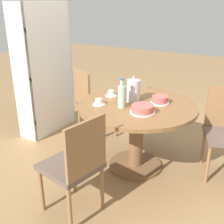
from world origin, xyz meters
TOP-DOWN VIEW (x-y plane):
  - ground_plane at (0.00, 0.00)m, footprint 14.00×14.00m
  - dining_table at (0.00, 0.00)m, footprint 1.20×1.20m
  - chair_a at (0.39, 0.81)m, footprint 0.57×0.57m
  - chair_b at (-0.90, 0.11)m, footprint 0.49×0.49m
  - bookshelf at (0.26, 1.45)m, footprint 0.81×0.28m
  - coffee_pot at (0.06, 0.07)m, footprint 0.14×0.14m
  - water_bottle at (-0.16, 0.09)m, footprint 0.08×0.08m
  - cake_main at (-0.19, -0.14)m, footprint 0.23×0.23m
  - cake_second at (0.13, -0.19)m, footprint 0.19×0.19m
  - cup_a at (-0.21, 0.32)m, footprint 0.13×0.13m
  - cup_b at (0.08, 0.35)m, footprint 0.13×0.13m

SIDE VIEW (x-z plane):
  - ground_plane at x=0.00m, z-range 0.00..0.00m
  - chair_a at x=0.39m, z-range 0.03..0.92m
  - chair_b at x=-0.90m, z-range 0.03..0.92m
  - dining_table at x=0.00m, z-range 0.19..0.91m
  - cup_a at x=-0.21m, z-range 0.72..0.78m
  - cup_b at x=0.08m, z-range 0.72..0.78m
  - cake_second at x=0.13m, z-range 0.72..0.80m
  - cake_main at x=-0.19m, z-range 0.72..0.80m
  - bookshelf at x=0.26m, z-range -0.01..1.67m
  - water_bottle at x=-0.16m, z-range 0.70..0.98m
  - coffee_pot at x=0.06m, z-range 0.71..0.97m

